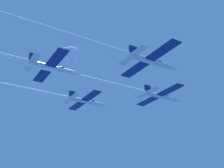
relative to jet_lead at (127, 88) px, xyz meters
name	(u,v)px	position (x,y,z in m)	size (l,w,h in m)	color
jet_lead	(127,88)	(0.00, 0.00, 0.00)	(17.50, 45.07, 2.90)	silver
jet_left_wing	(53,95)	(-15.31, -14.48, 0.48)	(17.50, 42.55, 2.90)	silver
jet_right_wing	(98,45)	(14.86, -16.41, -0.37)	(17.50, 48.19, 2.90)	silver
jet_slot	(10,57)	(0.28, -29.50, 0.29)	(17.50, 40.31, 2.90)	silver
cloud_wispy	(66,58)	(-53.82, 2.80, 35.97)	(19.46, 10.70, 6.81)	white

